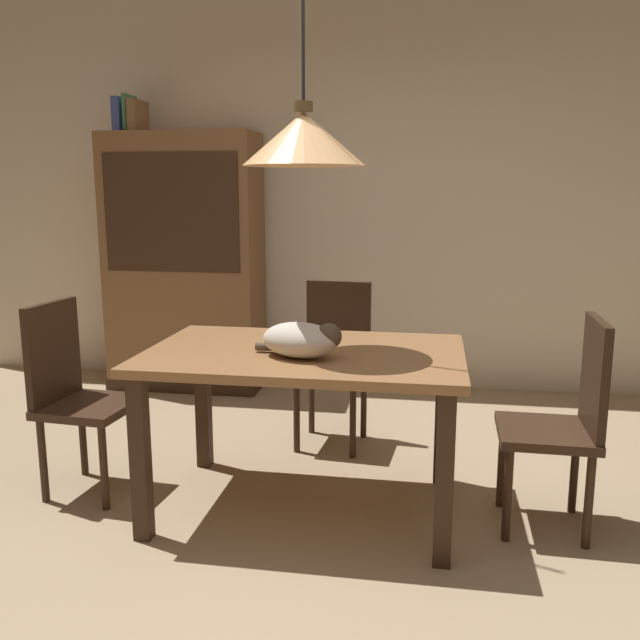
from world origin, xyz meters
TOP-DOWN VIEW (x-y plane):
  - ground at (0.00, 0.00)m, footprint 10.00×10.00m
  - back_wall at (0.00, 2.65)m, footprint 6.40×0.10m
  - dining_table at (-0.06, 0.51)m, footprint 1.40×0.90m
  - chair_left_side at (-1.19, 0.52)m, footprint 0.43×0.43m
  - chair_far_back at (-0.05, 1.39)m, footprint 0.43×0.43m
  - chair_right_side at (1.07, 0.51)m, footprint 0.41×0.41m
  - cat_sleeping at (-0.04, 0.38)m, footprint 0.40×0.31m
  - pendant_lamp at (-0.06, 0.51)m, footprint 0.52×0.52m
  - hutch_bookcase at (-1.30, 2.32)m, footprint 1.12×0.45m
  - book_blue_wide at (-1.72, 2.32)m, footprint 0.06×0.24m
  - book_green_slim at (-1.66, 2.32)m, footprint 0.03×0.20m
  - book_brown_thick at (-1.60, 2.32)m, footprint 0.06×0.24m

SIDE VIEW (x-z plane):
  - ground at x=0.00m, z-range 0.00..0.00m
  - chair_left_side at x=-1.19m, z-range 0.05..0.98m
  - chair_far_back at x=-0.05m, z-range 0.05..0.98m
  - chair_right_side at x=1.07m, z-range 0.05..0.98m
  - dining_table at x=-0.06m, z-range 0.27..1.02m
  - cat_sleeping at x=-0.04m, z-range 0.75..0.90m
  - hutch_bookcase at x=-1.30m, z-range -0.04..1.81m
  - back_wall at x=0.00m, z-range 0.00..2.90m
  - pendant_lamp at x=-0.06m, z-range 1.01..2.31m
  - book_brown_thick at x=-1.60m, z-range 1.85..2.07m
  - book_blue_wide at x=-1.72m, z-range 1.85..2.09m
  - book_green_slim at x=-1.66m, z-range 1.85..2.11m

